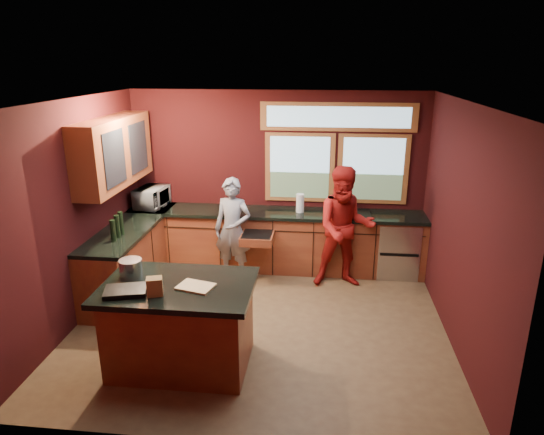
% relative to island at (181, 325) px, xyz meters
% --- Properties ---
extents(floor, '(4.50, 4.50, 0.00)m').
position_rel_island_xyz_m(floor, '(0.72, 0.93, -0.48)').
color(floor, brown).
rests_on(floor, ground).
extents(room_shell, '(4.52, 4.02, 2.71)m').
position_rel_island_xyz_m(room_shell, '(0.12, 1.25, 1.32)').
color(room_shell, black).
rests_on(room_shell, ground).
extents(back_counter, '(4.50, 0.64, 0.93)m').
position_rel_island_xyz_m(back_counter, '(0.92, 2.63, -0.01)').
color(back_counter, maroon).
rests_on(back_counter, floor).
extents(left_counter, '(0.64, 2.30, 0.93)m').
position_rel_island_xyz_m(left_counter, '(-1.23, 1.78, -0.01)').
color(left_counter, maroon).
rests_on(left_counter, floor).
extents(island, '(1.55, 1.05, 0.95)m').
position_rel_island_xyz_m(island, '(0.00, 0.00, 0.00)').
color(island, maroon).
rests_on(island, floor).
extents(person_grey, '(0.62, 0.47, 1.53)m').
position_rel_island_xyz_m(person_grey, '(0.15, 2.18, 0.29)').
color(person_grey, slate).
rests_on(person_grey, floor).
extents(person_red, '(0.92, 0.75, 1.75)m').
position_rel_island_xyz_m(person_red, '(1.76, 2.14, 0.40)').
color(person_red, maroon).
rests_on(person_red, floor).
extents(microwave, '(0.45, 0.61, 0.31)m').
position_rel_island_xyz_m(microwave, '(-1.20, 2.63, 0.61)').
color(microwave, '#999999').
rests_on(microwave, left_counter).
extents(potted_plant, '(0.31, 0.27, 0.35)m').
position_rel_island_xyz_m(potted_plant, '(1.68, 2.68, 0.62)').
color(potted_plant, '#999999').
rests_on(potted_plant, back_counter).
extents(paper_towel, '(0.12, 0.12, 0.28)m').
position_rel_island_xyz_m(paper_towel, '(1.10, 2.63, 0.59)').
color(paper_towel, silver).
rests_on(paper_towel, back_counter).
extents(cutting_board, '(0.40, 0.33, 0.02)m').
position_rel_island_xyz_m(cutting_board, '(0.20, -0.05, 0.48)').
color(cutting_board, tan).
rests_on(cutting_board, island).
extents(stock_pot, '(0.24, 0.24, 0.18)m').
position_rel_island_xyz_m(stock_pot, '(-0.55, 0.15, 0.56)').
color(stock_pot, '#B6B7BB').
rests_on(stock_pot, island).
extents(paper_bag, '(0.18, 0.16, 0.18)m').
position_rel_island_xyz_m(paper_bag, '(-0.15, -0.25, 0.56)').
color(paper_bag, brown).
rests_on(paper_bag, island).
extents(black_tray, '(0.46, 0.38, 0.05)m').
position_rel_island_xyz_m(black_tray, '(-0.45, -0.25, 0.49)').
color(black_tray, black).
rests_on(black_tray, island).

